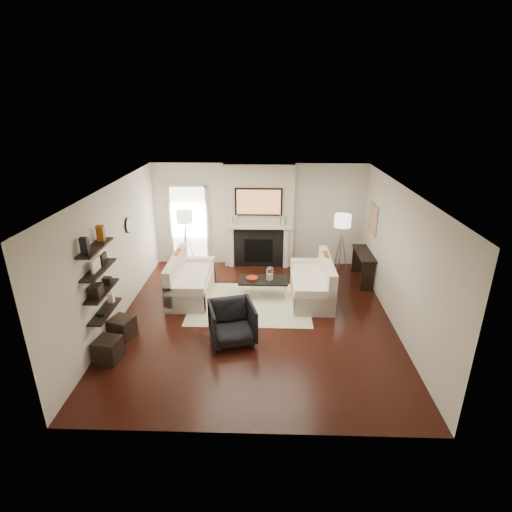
{
  "coord_description": "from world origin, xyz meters",
  "views": [
    {
      "loc": [
        0.24,
        -7.11,
        4.21
      ],
      "look_at": [
        0.0,
        0.6,
        1.15
      ],
      "focal_mm": 28.0,
      "sensor_mm": 36.0,
      "label": 1
    }
  ],
  "objects_px": {
    "loveseat_left_base": "(192,286)",
    "ottoman_near": "(122,328)",
    "armchair": "(232,321)",
    "coffee_table": "(263,280)",
    "lamp_left_shade": "(184,217)",
    "lamp_right_shade": "(343,221)",
    "loveseat_right_base": "(311,289)"
  },
  "relations": [
    {
      "from": "lamp_right_shade",
      "to": "loveseat_right_base",
      "type": "bearing_deg",
      "value": -123.89
    },
    {
      "from": "loveseat_right_base",
      "to": "coffee_table",
      "type": "distance_m",
      "value": 1.1
    },
    {
      "from": "coffee_table",
      "to": "ottoman_near",
      "type": "xyz_separation_m",
      "value": [
        -2.61,
        -1.76,
        -0.2
      ]
    },
    {
      "from": "armchair",
      "to": "loveseat_left_base",
      "type": "bearing_deg",
      "value": 105.09
    },
    {
      "from": "loveseat_right_base",
      "to": "ottoman_near",
      "type": "height_order",
      "value": "loveseat_right_base"
    },
    {
      "from": "loveseat_left_base",
      "to": "lamp_left_shade",
      "type": "distance_m",
      "value": 1.92
    },
    {
      "from": "loveseat_left_base",
      "to": "lamp_left_shade",
      "type": "bearing_deg",
      "value": 104.65
    },
    {
      "from": "coffee_table",
      "to": "lamp_left_shade",
      "type": "relative_size",
      "value": 2.75
    },
    {
      "from": "loveseat_right_base",
      "to": "lamp_left_shade",
      "type": "bearing_deg",
      "value": 154.63
    },
    {
      "from": "loveseat_left_base",
      "to": "coffee_table",
      "type": "bearing_deg",
      "value": -0.57
    },
    {
      "from": "loveseat_left_base",
      "to": "armchair",
      "type": "xyz_separation_m",
      "value": [
        1.08,
        -1.81,
        0.2
      ]
    },
    {
      "from": "lamp_left_shade",
      "to": "ottoman_near",
      "type": "height_order",
      "value": "lamp_left_shade"
    },
    {
      "from": "lamp_right_shade",
      "to": "ottoman_near",
      "type": "distance_m",
      "value": 5.55
    },
    {
      "from": "armchair",
      "to": "lamp_right_shade",
      "type": "distance_m",
      "value": 4.01
    },
    {
      "from": "loveseat_right_base",
      "to": "armchair",
      "type": "xyz_separation_m",
      "value": [
        -1.62,
        -1.77,
        0.2
      ]
    },
    {
      "from": "armchair",
      "to": "lamp_right_shade",
      "type": "relative_size",
      "value": 2.04
    },
    {
      "from": "coffee_table",
      "to": "lamp_right_shade",
      "type": "distance_m",
      "value": 2.49
    },
    {
      "from": "loveseat_right_base",
      "to": "lamp_left_shade",
      "type": "distance_m",
      "value": 3.62
    },
    {
      "from": "coffee_table",
      "to": "lamp_left_shade",
      "type": "bearing_deg",
      "value": 144.28
    },
    {
      "from": "lamp_left_shade",
      "to": "ottoman_near",
      "type": "relative_size",
      "value": 1.0
    },
    {
      "from": "coffee_table",
      "to": "lamp_right_shade",
      "type": "relative_size",
      "value": 2.75
    },
    {
      "from": "loveseat_right_base",
      "to": "coffee_table",
      "type": "height_order",
      "value": "same"
    },
    {
      "from": "loveseat_right_base",
      "to": "lamp_left_shade",
      "type": "relative_size",
      "value": 4.5
    },
    {
      "from": "armchair",
      "to": "ottoman_near",
      "type": "bearing_deg",
      "value": 163.22
    },
    {
      "from": "armchair",
      "to": "lamp_left_shade",
      "type": "xyz_separation_m",
      "value": [
        -1.45,
        3.23,
        1.04
      ]
    },
    {
      "from": "loveseat_left_base",
      "to": "ottoman_near",
      "type": "distance_m",
      "value": 2.03
    },
    {
      "from": "lamp_left_shade",
      "to": "ottoman_near",
      "type": "distance_m",
      "value": 3.49
    },
    {
      "from": "ottoman_near",
      "to": "armchair",
      "type": "bearing_deg",
      "value": -0.93
    },
    {
      "from": "loveseat_right_base",
      "to": "ottoman_near",
      "type": "distance_m",
      "value": 4.08
    },
    {
      "from": "loveseat_left_base",
      "to": "armchair",
      "type": "bearing_deg",
      "value": -59.06
    },
    {
      "from": "coffee_table",
      "to": "lamp_left_shade",
      "type": "xyz_separation_m",
      "value": [
        -1.99,
        1.43,
        1.05
      ]
    },
    {
      "from": "coffee_table",
      "to": "ottoman_near",
      "type": "height_order",
      "value": "coffee_table"
    }
  ]
}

